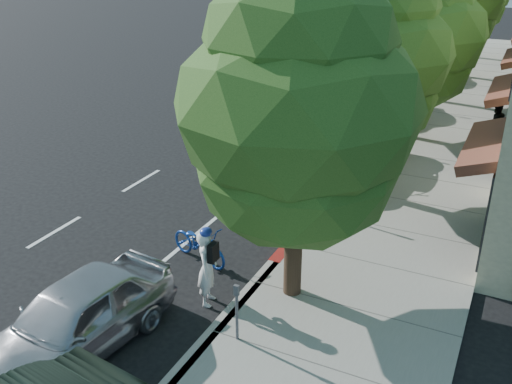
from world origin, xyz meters
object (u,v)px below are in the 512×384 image
Objects in this scene: street_tree_4 at (464,1)px; bicycle at (199,244)px; street_tree_1 at (377,57)px; cyclist at (207,268)px; street_tree_0 at (297,113)px; street_tree_2 at (419,37)px; silver_suv at (339,151)px; dark_sedan at (386,101)px; white_pickup at (422,70)px; near_car_a at (75,318)px; dark_suv_far at (407,55)px; pedestrian at (495,124)px.

street_tree_4 reaches higher than bicycle.
street_tree_1 is 7.96m from cyclist.
street_tree_0 is 12.00m from street_tree_2.
cyclist is at bearing -85.34° from silver_suv.
dark_sedan is 0.87× the size of white_pickup.
bicycle is (-2.70, 0.46, -3.85)m from street_tree_0.
silver_suv is 1.33× the size of dark_sedan.
street_tree_0 is 5.89m from near_car_a.
street_tree_2 is at bearing 3.85° from bicycle.
street_tree_1 is 1.59× the size of near_car_a.
street_tree_0 is 1.62× the size of dark_suv_far.
silver_suv is at bearing -78.66° from dark_suv_far.
street_tree_4 is at bearing 10.47° from bicycle.
cyclist is 0.40× the size of near_car_a.
pedestrian is (4.50, 4.71, 0.22)m from silver_suv.
dark_suv_far is at bearing -13.36° from cyclist.
street_tree_1 is 7.70m from pedestrian.
dark_suv_far is (-0.35, 25.16, 0.28)m from bicycle.
street_tree_0 is at bearing -85.24° from dark_sedan.
street_tree_1 is 9.63m from dark_sedan.
street_tree_4 is 23.98m from bicycle.
bicycle is 25.16m from dark_suv_far.
street_tree_4 is 16.90m from silver_suv.
street_tree_1 reaches higher than street_tree_2.
dark_suv_far is at bearing 102.62° from street_tree_2.
silver_suv reaches higher than bicycle.
near_car_a is (-1.70, -25.32, 0.03)m from white_pickup.
white_pickup is at bearing 92.87° from near_car_a.
street_tree_2 is 1.54× the size of dark_suv_far.
dark_suv_far is (-1.45, 26.61, -0.12)m from cyclist.
street_tree_2 is at bearing 85.40° from near_car_a.
white_pickup is at bearing -95.26° from pedestrian.
street_tree_2 is 10.46m from white_pickup.
pedestrian is at bearing -60.63° from white_pickup.
dark_sedan is 5.36m from pedestrian.
cyclist reaches higher than white_pickup.
dark_sedan is at bearing -76.27° from dark_suv_far.
silver_suv is at bearing -17.83° from cyclist.
street_tree_4 reaches higher than near_car_a.
white_pickup is (1.30, 21.36, 0.24)m from bicycle.
street_tree_0 reaches higher than street_tree_4.
dark_suv_far is at bearing 17.81° from bicycle.
near_car_a is (-1.50, -2.51, -0.13)m from cyclist.
silver_suv is (-1.40, 7.50, -3.53)m from street_tree_0.
silver_suv is (-1.40, -16.50, -3.38)m from street_tree_4.
dark_suv_far is (-3.05, 13.62, -3.29)m from street_tree_2.
dark_sedan is (-0.00, 15.76, -0.17)m from cyclist.
street_tree_0 is 4.13× the size of pedestrian.
cyclist is 0.96× the size of bicycle.
near_car_a reaches higher than dark_sedan.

